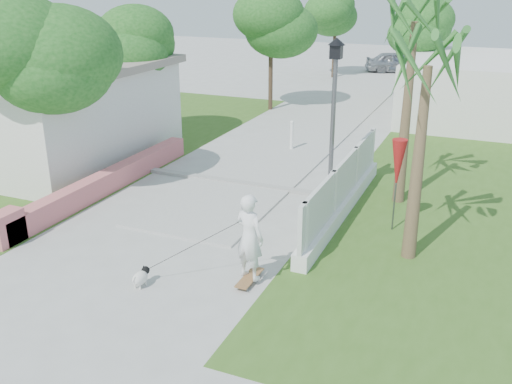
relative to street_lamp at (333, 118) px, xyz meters
The scene contains 22 objects.
ground 6.67m from the street_lamp, 117.80° to the right, with size 90.00×90.00×0.00m, color #B7B7B2.
path_strip 14.98m from the street_lamp, 101.31° to the left, with size 3.20×36.00×0.06m, color #B7B7B2.
curb 3.78m from the street_lamp, behind, with size 6.50×0.25×0.10m, color #999993.
grass_left 10.49m from the street_lamp, 165.83° to the left, with size 8.00×20.00×0.01m, color #395F1E.
grass_right 5.38m from the street_lamp, 31.37° to the left, with size 8.00×20.00×0.01m, color #395F1E.
pink_wall 6.83m from the street_lamp, 162.57° to the right, with size 0.45×8.20×0.80m.
house_left 10.94m from the street_lamp, behind, with size 8.40×7.40×3.23m.
lattice_fence 2.01m from the street_lamp, 44.82° to the right, with size 0.35×7.00×1.50m.
building_right 12.93m from the street_lamp, 76.07° to the left, with size 6.00×8.00×2.60m, color silver.
street_lamp is the anchor object (origin of this frame).
bollard 5.56m from the street_lamp, 120.96° to the left, with size 0.14×0.14×1.09m.
patio_umbrella 2.27m from the street_lamp, 27.76° to the right, with size 0.36×0.36×2.30m.
tree_left_near 7.92m from the street_lamp, 161.15° to the right, with size 3.60×3.60×5.28m.
tree_left_mid 8.96m from the street_lamp, 160.42° to the left, with size 3.20×3.20×4.85m.
tree_path_left 12.10m from the street_lamp, 119.30° to the left, with size 3.40×3.40×5.23m.
tree_path_right 14.52m from the street_lamp, 88.74° to the left, with size 3.00×3.00×4.79m.
tree_path_far 21.30m from the street_lamp, 105.50° to the left, with size 3.20×3.20×5.17m.
palm_far 2.85m from the street_lamp, 30.47° to the left, with size 1.80×1.80×5.30m.
palm_near 3.72m from the street_lamp, 42.61° to the right, with size 1.80×1.80×4.70m.
skateboarder 5.38m from the street_lamp, 102.58° to the right, with size 2.32×1.33×1.91m.
dog 6.54m from the street_lamp, 111.36° to the right, with size 0.26×0.56×0.39m.
parked_car 23.99m from the street_lamp, 95.76° to the left, with size 1.59×3.95×1.34m, color #A2A6AA.
Camera 1 is at (6.72, -8.60, 5.84)m, focal length 40.00 mm.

